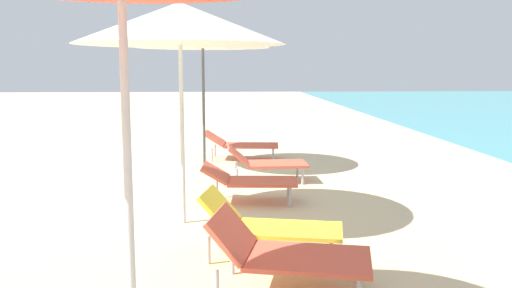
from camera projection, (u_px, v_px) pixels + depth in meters
name	position (u px, v px, depth m)	size (l,w,h in m)	color
lounger_second_shoreside	(286.00, 252.00, 4.38)	(1.42, 0.96, 0.65)	#D8593F
umbrella_third	(180.00, 24.00, 6.04)	(2.41, 2.41, 2.63)	silver
lounger_third_shoreside	(249.00, 180.00, 7.29)	(1.33, 0.69, 0.53)	#D8593F
lounger_third_inland	(268.00, 224.00, 5.14)	(1.43, 0.83, 0.66)	yellow
umbrella_farthest	(203.00, 35.00, 9.40)	(2.37, 2.37, 2.70)	#4C4C51
lounger_farthest_shoreside	(240.00, 144.00, 10.69)	(1.53, 0.77, 0.57)	#D8593F
lounger_farthest_inland	(265.00, 162.00, 8.61)	(1.29, 0.66, 0.59)	#D8593F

